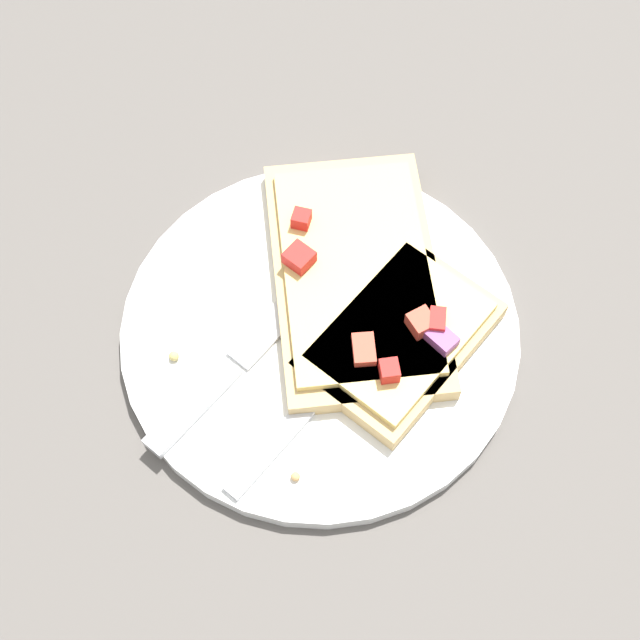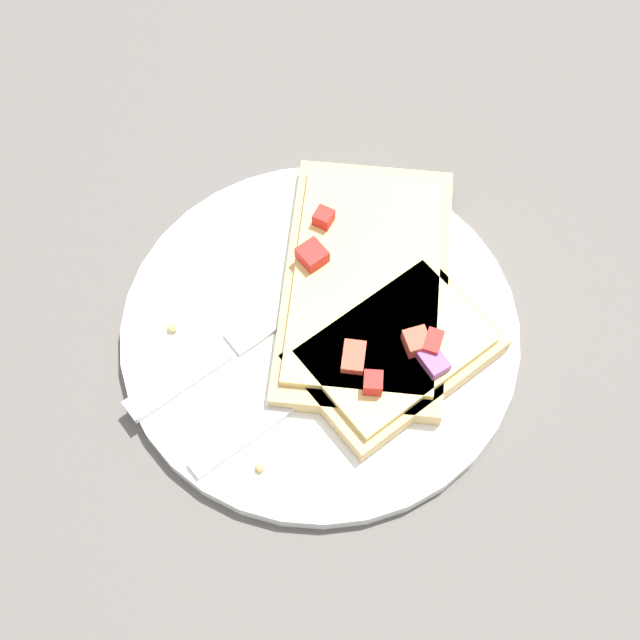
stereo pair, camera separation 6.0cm
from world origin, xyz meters
The scene contains 7 objects.
ground_plane centered at (0.00, 0.00, 0.00)m, with size 4.00×4.00×0.00m, color #56514C.
plate centered at (0.00, 0.00, 0.01)m, with size 0.27×0.27×0.01m.
fork centered at (0.01, -0.03, 0.01)m, with size 0.22×0.07×0.01m.
knife centered at (-0.06, 0.01, 0.01)m, with size 0.20×0.07×0.01m.
pizza_slice_main centered at (0.04, 0.01, 0.02)m, with size 0.19×0.22×0.03m.
pizza_slice_corner centered at (0.04, -0.04, 0.02)m, with size 0.15×0.12×0.03m.
crumb_scatter centered at (-0.03, 0.01, 0.02)m, with size 0.15×0.16×0.01m.
Camera 2 is at (-0.11, -0.26, 0.56)m, focal length 50.00 mm.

